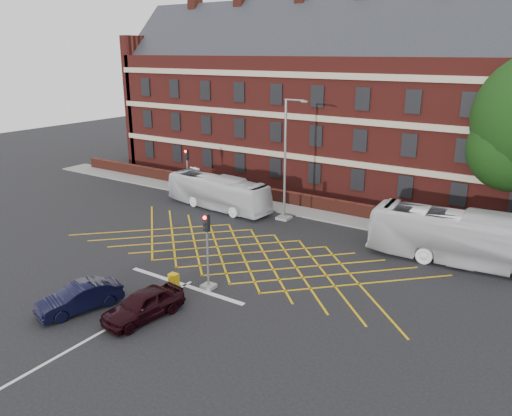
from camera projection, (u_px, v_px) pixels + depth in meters
The scene contains 16 objects.
ground at pixel (223, 264), 30.47m from camera, with size 120.00×120.00×0.00m, color black.
victorian_building at pixel (369, 104), 45.45m from camera, with size 51.00×12.17×20.40m.
boundary_wall at pixel (319, 203), 40.63m from camera, with size 56.00×0.50×1.10m, color #4F1D15.
far_pavement at pixel (313, 212), 39.99m from camera, with size 60.00×3.00×0.12m, color slate.
box_junction_hatching at pixel (242, 253), 32.06m from camera, with size 11.50×0.12×0.02m, color #CC990C.
stop_line at pixel (185, 285), 27.69m from camera, with size 8.00×0.30×0.02m, color silver.
centre_line at pixel (89, 339), 22.52m from camera, with size 0.15×14.00×0.02m, color silver.
bus_left at pixel (218, 192), 40.86m from camera, with size 2.27×9.72×2.71m, color silver.
bus_right at pixel (469, 239), 29.97m from camera, with size 2.76×11.78×3.28m, color silver.
car_navy at pixel (80, 298), 24.87m from camera, with size 1.45×4.17×1.37m, color black.
car_maroon at pixel (143, 304), 24.12m from camera, with size 1.70×4.23×1.44m, color black.
traffic_light_near at pixel (208, 258), 26.85m from camera, with size 0.70×0.70×4.27m.
traffic_light_far at pixel (188, 177), 43.95m from camera, with size 0.70×0.70×4.27m.
street_lamp at pixel (285, 180), 37.60m from camera, with size 2.25×1.00×9.14m.
direction_signs at pixel (195, 175), 46.32m from camera, with size 1.10×0.16×2.20m.
utility_cabinet at pixel (174, 282), 26.94m from camera, with size 0.49×0.38×1.00m, color #C99B0B.
Camera 1 is at (17.18, -22.23, 12.45)m, focal length 35.00 mm.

